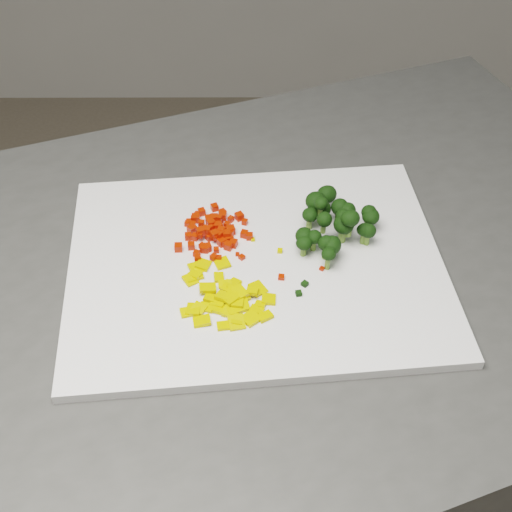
{
  "coord_description": "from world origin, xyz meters",
  "views": [
    {
      "loc": [
        -0.12,
        -0.56,
        1.55
      ],
      "look_at": [
        -0.12,
        0.1,
        0.92
      ],
      "focal_mm": 50.0,
      "sensor_mm": 36.0,
      "label": 1
    }
  ],
  "objects_px": {
    "counter_block": "(272,444)",
    "pepper_pile": "(230,289)",
    "carrot_pile": "(212,226)",
    "cutting_board": "(256,265)",
    "broccoli_pile": "(338,220)"
  },
  "relations": [
    {
      "from": "counter_block",
      "to": "pepper_pile",
      "type": "bearing_deg",
      "value": -128.88
    },
    {
      "from": "counter_block",
      "to": "cutting_board",
      "type": "height_order",
      "value": "cutting_board"
    },
    {
      "from": "counter_block",
      "to": "carrot_pile",
      "type": "xyz_separation_m",
      "value": [
        -0.09,
        0.04,
        0.48
      ]
    },
    {
      "from": "cutting_board",
      "to": "broccoli_pile",
      "type": "bearing_deg",
      "value": 23.86
    },
    {
      "from": "pepper_pile",
      "to": "cutting_board",
      "type": "bearing_deg",
      "value": 60.44
    },
    {
      "from": "counter_block",
      "to": "broccoli_pile",
      "type": "relative_size",
      "value": 8.51
    },
    {
      "from": "broccoli_pile",
      "to": "carrot_pile",
      "type": "bearing_deg",
      "value": 178.08
    },
    {
      "from": "counter_block",
      "to": "carrot_pile",
      "type": "relative_size",
      "value": 10.21
    },
    {
      "from": "counter_block",
      "to": "broccoli_pile",
      "type": "height_order",
      "value": "broccoli_pile"
    },
    {
      "from": "counter_block",
      "to": "pepper_pile",
      "type": "height_order",
      "value": "pepper_pile"
    },
    {
      "from": "carrot_pile",
      "to": "broccoli_pile",
      "type": "distance_m",
      "value": 0.17
    },
    {
      "from": "pepper_pile",
      "to": "broccoli_pile",
      "type": "height_order",
      "value": "broccoli_pile"
    },
    {
      "from": "carrot_pile",
      "to": "broccoli_pile",
      "type": "bearing_deg",
      "value": -1.92
    },
    {
      "from": "counter_block",
      "to": "carrot_pile",
      "type": "height_order",
      "value": "carrot_pile"
    },
    {
      "from": "carrot_pile",
      "to": "broccoli_pile",
      "type": "height_order",
      "value": "broccoli_pile"
    }
  ]
}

